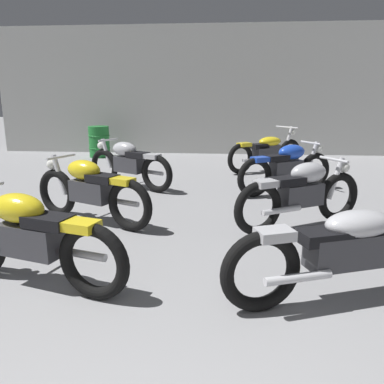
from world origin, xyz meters
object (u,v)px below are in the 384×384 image
Objects in this scene: motorcycle_right_row_3 at (287,167)px; motorcycle_left_row_1 at (30,237)px; motorcycle_right_row_1 at (348,248)px; oil_drum at (99,142)px; motorcycle_left_row_2 at (90,189)px; motorcycle_right_row_2 at (302,193)px; motorcycle_right_row_4 at (267,151)px; motorcycle_left_row_3 at (129,163)px.

motorcycle_left_row_1 is at bearing -127.10° from motorcycle_right_row_3.
oil_drum is at bearing 121.59° from motorcycle_right_row_1.
motorcycle_right_row_1 is at bearing -32.17° from motorcycle_left_row_2.
motorcycle_left_row_2 is 1.04× the size of motorcycle_right_row_2.
motorcycle_left_row_1 is at bearing -145.85° from motorcycle_right_row_2.
motorcycle_left_row_1 is 1.05× the size of motorcycle_left_row_2.
motorcycle_right_row_2 is 0.98× the size of motorcycle_right_row_4.
motorcycle_left_row_2 is at bearing -146.30° from motorcycle_right_row_3.
motorcycle_left_row_2 is 1.02× the size of motorcycle_right_row_4.
motorcycle_right_row_1 and motorcycle_right_row_4 have the same top height.
motorcycle_right_row_1 reaches higher than motorcycle_right_row_3.
oil_drum is (-1.81, 7.35, -0.03)m from motorcycle_left_row_1.
motorcycle_left_row_3 is at bearing -63.97° from oil_drum.
motorcycle_left_row_1 is 1.07× the size of motorcycle_right_row_4.
motorcycle_right_row_3 is 5.88m from oil_drum.
oil_drum is (-4.52, 7.35, -0.03)m from motorcycle_right_row_1.
motorcycle_right_row_4 is at bearing 35.75° from motorcycle_left_row_3.
motorcycle_right_row_1 is (2.79, -1.75, -0.01)m from motorcycle_left_row_2.
motorcycle_right_row_3 is at bearing -3.00° from motorcycle_left_row_3.
motorcycle_right_row_2 is (2.75, 0.06, 0.00)m from motorcycle_left_row_2.
oil_drum is (-4.44, 1.61, -0.03)m from motorcycle_right_row_4.
motorcycle_left_row_1 is at bearing -88.87° from motorcycle_left_row_3.
motorcycle_right_row_4 reaches higher than motorcycle_left_row_3.
motorcycle_left_row_2 reaches higher than oil_drum.
motorcycle_left_row_3 is 0.99× the size of motorcycle_right_row_4.
motorcycle_left_row_1 is at bearing -87.48° from motorcycle_left_row_2.
oil_drum is (-4.48, 5.54, -0.03)m from motorcycle_right_row_2.
motorcycle_right_row_2 and motorcycle_right_row_3 have the same top height.
motorcycle_right_row_4 reaches higher than motorcycle_left_row_2.
motorcycle_right_row_2 is at bearing 34.15° from motorcycle_left_row_1.
motorcycle_left_row_3 is 1.01× the size of motorcycle_right_row_2.
motorcycle_left_row_2 is at bearing -124.15° from motorcycle_right_row_4.
motorcycle_right_row_4 is at bearing -19.92° from oil_drum.
motorcycle_right_row_1 is at bearing -53.74° from motorcycle_left_row_3.
motorcycle_left_row_1 is 1.09× the size of motorcycle_right_row_2.
motorcycle_left_row_1 and motorcycle_right_row_3 have the same top height.
motorcycle_left_row_3 is at bearing 126.26° from motorcycle_right_row_1.
oil_drum is at bearing 103.83° from motorcycle_left_row_1.
motorcycle_left_row_3 is at bearing -144.25° from motorcycle_right_row_4.
motorcycle_left_row_1 is 2.26× the size of oil_drum.
motorcycle_right_row_1 reaches higher than motorcycle_right_row_2.
motorcycle_left_row_3 is 0.86× the size of motorcycle_right_row_1.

